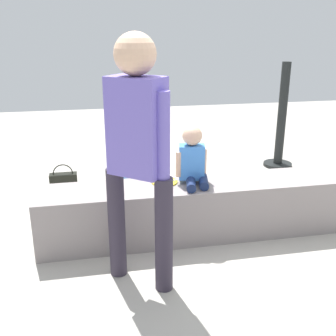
# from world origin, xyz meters

# --- Properties ---
(ground_plane) EXTENTS (12.00, 12.00, 0.00)m
(ground_plane) POSITION_xyz_m (0.00, 0.00, 0.00)
(ground_plane) COLOR #A49F95
(concrete_ledge) EXTENTS (2.55, 0.46, 0.47)m
(concrete_ledge) POSITION_xyz_m (0.00, 0.00, 0.23)
(concrete_ledge) COLOR gray
(concrete_ledge) RESTS_ON ground_plane
(child_seated) EXTENTS (0.28, 0.34, 0.48)m
(child_seated) POSITION_xyz_m (0.00, 0.02, 0.68)
(child_seated) COLOR #162349
(child_seated) RESTS_ON concrete_ledge
(adult_standing) EXTENTS (0.41, 0.38, 1.68)m
(adult_standing) POSITION_xyz_m (-0.52, -0.59, 1.01)
(adult_standing) COLOR #2C2634
(adult_standing) RESTS_ON ground_plane
(cake_plate) EXTENTS (0.22, 0.22, 0.07)m
(cake_plate) POSITION_xyz_m (-0.22, 0.07, 0.49)
(cake_plate) COLOR yellow
(cake_plate) RESTS_ON concrete_ledge
(gift_bag) EXTENTS (0.21, 0.10, 0.38)m
(gift_bag) POSITION_xyz_m (-0.38, 1.30, 0.17)
(gift_bag) COLOR #4C99E0
(gift_bag) RESTS_ON ground_plane
(railing_post) EXTENTS (0.36, 0.36, 1.32)m
(railing_post) POSITION_xyz_m (1.55, 1.58, 0.51)
(railing_post) COLOR black
(railing_post) RESTS_ON ground_plane
(water_bottle_near_gift) EXTENTS (0.07, 0.07, 0.19)m
(water_bottle_near_gift) POSITION_xyz_m (-1.13, 0.55, 0.09)
(water_bottle_near_gift) COLOR silver
(water_bottle_near_gift) RESTS_ON ground_plane
(party_cup_red) EXTENTS (0.08, 0.08, 0.10)m
(party_cup_red) POSITION_xyz_m (-0.52, 0.47, 0.05)
(party_cup_red) COLOR red
(party_cup_red) RESTS_ON ground_plane
(cake_box_white) EXTENTS (0.41, 0.38, 0.15)m
(cake_box_white) POSITION_xyz_m (-0.83, 0.55, 0.07)
(cake_box_white) COLOR white
(cake_box_white) RESTS_ON ground_plane
(handbag_black_leather) EXTENTS (0.29, 0.12, 0.31)m
(handbag_black_leather) POSITION_xyz_m (-1.12, 1.21, 0.11)
(handbag_black_leather) COLOR black
(handbag_black_leather) RESTS_ON ground_plane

